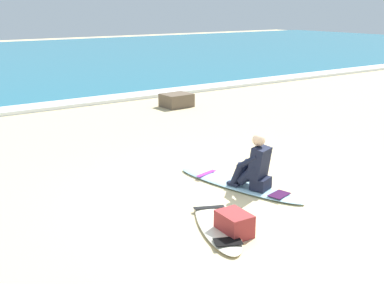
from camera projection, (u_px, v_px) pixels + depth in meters
name	position (u px, v px, depth m)	size (l,w,h in m)	color
ground_plane	(242.00, 198.00, 7.98)	(80.00, 80.00, 0.00)	beige
breaking_foam	(53.00, 106.00, 15.01)	(80.00, 0.90, 0.11)	white
surfboard_main	(238.00, 185.00, 8.48)	(1.11, 2.63, 0.08)	#9ED1E5
surfer_seated	(255.00, 167.00, 8.14)	(0.54, 0.77, 0.95)	black
surfboard_spare_near	(217.00, 224.00, 6.94)	(1.25, 1.94, 0.08)	#EFE5C6
shoreline_rock	(177.00, 100.00, 15.05)	(0.73, 0.87, 0.41)	brown
beach_bag	(234.00, 224.00, 6.67)	(0.36, 0.48, 0.32)	maroon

